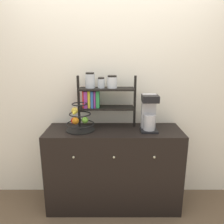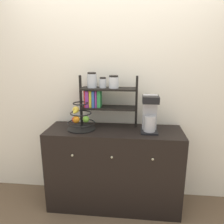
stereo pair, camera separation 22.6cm
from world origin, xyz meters
name	(u,v)px [view 1 (the left image)]	position (x,y,z in m)	size (l,w,h in m)	color
ground_plane	(114,217)	(0.00, 0.00, 0.00)	(12.00, 12.00, 0.00)	brown
wall_back	(114,89)	(0.00, 0.51, 1.30)	(7.00, 0.05, 2.60)	silver
sideboard	(114,168)	(0.00, 0.23, 0.45)	(1.44, 0.49, 0.90)	black
coffee_maker	(149,113)	(0.37, 0.23, 1.09)	(0.17, 0.20, 0.38)	black
fruit_stand	(79,120)	(-0.36, 0.22, 1.02)	(0.30, 0.30, 0.34)	black
shelf_hutch	(100,94)	(-0.15, 0.35, 1.27)	(0.63, 0.20, 0.59)	black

